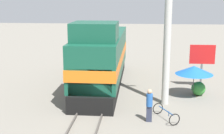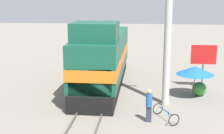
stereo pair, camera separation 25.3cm
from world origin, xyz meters
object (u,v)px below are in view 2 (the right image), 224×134
locomotive (103,59)px  bicycle (166,114)px  vendor_umbrella (195,70)px  billboard_sign (204,57)px  utility_pole (168,34)px  person_bystander (149,104)px

locomotive → bicycle: locomotive is taller
vendor_umbrella → billboard_sign: 2.32m
utility_pole → vendor_umbrella: utility_pole is taller
bicycle → billboard_sign: bearing=38.9°
person_bystander → vendor_umbrella: bearing=56.7°
utility_pole → billboard_sign: utility_pole is taller
person_bystander → utility_pole: bearing=70.3°
vendor_umbrella → person_bystander: 5.71m
billboard_sign → person_bystander: 8.00m
utility_pole → billboard_sign: bearing=52.4°
utility_pole → vendor_umbrella: (2.02, 1.69, -2.58)m
locomotive → vendor_umbrella: (6.45, -1.71, -0.31)m
locomotive → bicycle: bearing=-54.7°
locomotive → vendor_umbrella: bearing=-14.9°
locomotive → vendor_umbrella: locomotive is taller
utility_pole → locomotive: bearing=142.5°
vendor_umbrella → utility_pole: bearing=-140.0°
billboard_sign → locomotive: bearing=-177.1°
locomotive → billboard_sign: locomotive is taller
utility_pole → person_bystander: 4.70m
bicycle → locomotive: bearing=99.6°
utility_pole → vendor_umbrella: bearing=40.0°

